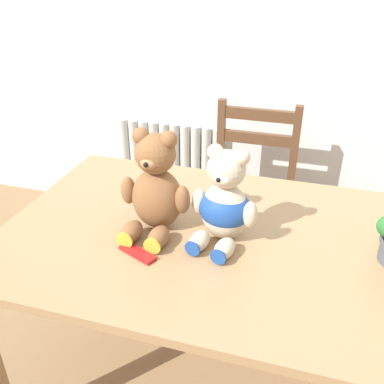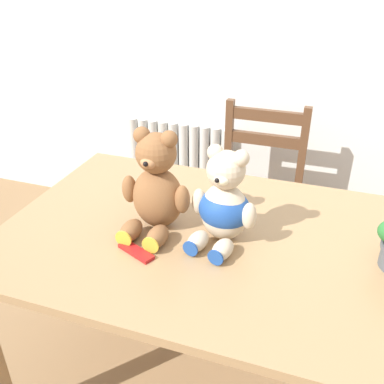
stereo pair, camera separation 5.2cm
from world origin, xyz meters
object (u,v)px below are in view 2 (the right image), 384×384
chocolate_bar (136,252)px  teddy_bear_left (156,188)px  teddy_bear_right (225,205)px  wooden_chair_behind (256,193)px

chocolate_bar → teddy_bear_left: bearing=88.9°
teddy_bear_right → chocolate_bar: (-0.24, -0.17, -0.12)m
teddy_bear_right → chocolate_bar: size_ratio=2.44×
teddy_bear_left → chocolate_bar: 0.22m
wooden_chair_behind → teddy_bear_left: teddy_bear_left is taller
teddy_bear_left → chocolate_bar: (-0.00, -0.16, -0.14)m
teddy_bear_right → chocolate_bar: teddy_bear_right is taller
wooden_chair_behind → teddy_bear_right: (0.04, -0.84, 0.41)m
teddy_bear_left → teddy_bear_right: size_ratio=1.09×
teddy_bear_left → teddy_bear_right: 0.23m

